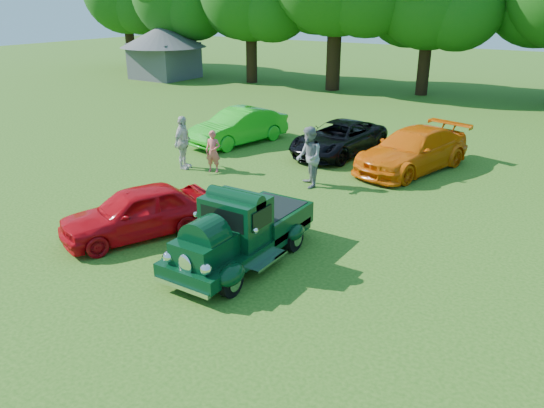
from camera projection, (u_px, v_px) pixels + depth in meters
The scene contains 10 objects.
ground at pixel (230, 249), 13.01m from camera, with size 120.00×120.00×0.00m, color #245213.
hero_pickup at pixel (241, 233), 12.19m from camera, with size 1.97×4.23×1.65m.
red_convertible at pixel (137, 212), 13.52m from camera, with size 1.55×3.86×1.31m, color red.
back_car_lime at pixel (239, 126), 22.15m from camera, with size 1.54×4.42×1.46m, color #19AE17.
back_car_black at pixel (339, 138), 20.64m from camera, with size 2.12×4.60×1.28m, color black.
back_car_orange at pixel (413, 150), 18.71m from camera, with size 2.04×5.02×1.46m, color #E66108.
spectator_pink at pixel (213, 152), 18.52m from camera, with size 0.54×0.35×1.47m, color #D75A58.
spectator_grey at pixel (309, 157), 16.97m from camera, with size 0.96×0.75×1.97m, color gray.
spectator_white at pixel (183, 143), 18.81m from camera, with size 1.11×0.46×1.90m, color beige.
gazebo at pixel (164, 46), 39.68m from camera, with size 6.40×6.40×3.90m.
Camera 1 is at (7.21, -9.29, 5.76)m, focal length 35.00 mm.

